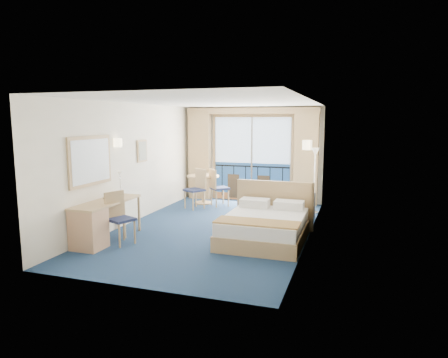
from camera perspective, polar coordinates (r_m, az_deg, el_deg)
floor at (r=8.69m, az=-1.37°, el=-7.08°), size 6.50×6.50×0.00m
room_walls at (r=8.39m, az=-1.41°, el=4.70°), size 4.04×6.54×2.72m
balcony_door at (r=11.52m, az=3.96°, el=2.50°), size 2.36×0.03×2.52m
curtain_left at (r=11.84m, az=-3.48°, el=3.32°), size 0.65×0.22×2.55m
curtain_right at (r=11.08m, az=11.61°, el=2.81°), size 0.65×0.22×2.55m
pelmet at (r=11.35m, az=3.92°, el=9.69°), size 3.80×0.25×0.18m
mirror at (r=8.02m, az=-18.54°, el=2.46°), size 0.05×1.25×0.95m
wall_print at (r=9.64m, az=-11.62°, el=3.95°), size 0.04×0.42×0.52m
sconce_left at (r=8.72m, az=-14.92°, el=5.03°), size 0.18×0.18×0.18m
sconce_right at (r=7.80m, az=11.80°, el=4.78°), size 0.18×0.18×0.18m
bed at (r=7.82m, az=5.90°, el=-6.67°), size 1.65×1.97×1.04m
nightstand at (r=8.89m, az=11.07°, el=-5.13°), size 0.40×0.38×0.53m
phone at (r=8.83m, az=11.20°, el=-3.17°), size 0.24×0.21×0.09m
armchair at (r=9.66m, az=10.05°, el=-3.51°), size 1.01×1.02×0.69m
floor_lamp at (r=10.19m, az=12.87°, el=2.13°), size 0.23×0.23×1.64m
desk at (r=7.76m, az=-18.23°, el=-6.14°), size 0.57×1.65×0.77m
desk_chair at (r=7.82m, az=-14.86°, el=-4.92°), size 0.56×0.55×0.99m
folder at (r=8.25m, az=-15.63°, el=-2.62°), size 0.29×0.23×0.03m
desk_lamp at (r=8.48m, az=-14.64°, el=0.12°), size 0.13×0.13×0.49m
round_table at (r=11.17m, az=-2.98°, el=-0.45°), size 0.89×0.89×0.80m
table_chair_a at (r=10.81m, az=-1.05°, el=-0.90°), size 0.62×0.62×1.02m
table_chair_b at (r=10.58m, az=-3.86°, el=-1.05°), size 0.62×0.62×1.04m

